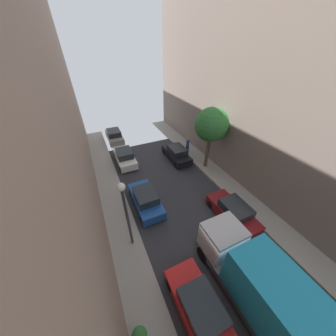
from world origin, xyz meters
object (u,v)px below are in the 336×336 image
object	(u,v)px
parked_car_left_2	(200,309)
parked_car_right_2	(233,212)
lamp_post	(125,207)
delivery_truck	(259,285)
pedestrian	(188,144)
potted_plant_0	(140,336)
parked_car_left_4	(125,157)
parked_car_right_3	(177,154)
parked_car_left_3	(146,199)
street_tree_1	(211,125)
parked_car_left_5	(114,136)

from	to	relation	value
parked_car_left_2	parked_car_right_2	world-z (taller)	same
parked_car_right_2	lamp_post	bearing A→B (deg)	170.88
delivery_truck	pedestrian	size ratio (longest dim) A/B	3.84
parked_car_left_2	potted_plant_0	bearing A→B (deg)	174.17
parked_car_left_4	lamp_post	world-z (taller)	lamp_post
parked_car_right_3	pedestrian	xyz separation A→B (m)	(1.86, 0.81, 0.35)
potted_plant_0	lamp_post	bearing A→B (deg)	78.73
parked_car_left_3	parked_car_left_2	bearing A→B (deg)	-90.00
street_tree_1	parked_car_left_4	bearing A→B (deg)	150.04
parked_car_left_4	parked_car_right_3	world-z (taller)	same
parked_car_right_2	delivery_truck	size ratio (longest dim) A/B	0.64
parked_car_left_5	delivery_truck	size ratio (longest dim) A/B	0.64
parked_car_left_3	lamp_post	world-z (taller)	lamp_post
parked_car_left_5	street_tree_1	size ratio (longest dim) A/B	0.69
parked_car_left_4	pedestrian	size ratio (longest dim) A/B	2.44
parked_car_right_3	delivery_truck	size ratio (longest dim) A/B	0.64
parked_car_left_4	parked_car_right_2	distance (m)	12.10
parked_car_right_3	parked_car_right_2	bearing A→B (deg)	-90.00
pedestrian	street_tree_1	distance (m)	4.94
delivery_truck	parked_car_right_2	bearing A→B (deg)	58.34
delivery_truck	lamp_post	xyz separation A→B (m)	(-4.60, 5.55, 1.75)
parked_car_left_2	delivery_truck	bearing A→B (deg)	-12.16
parked_car_left_5	street_tree_1	bearing A→B (deg)	-53.14
parked_car_left_5	parked_car_right_3	distance (m)	9.20
parked_car_left_4	parked_car_right_2	size ratio (longest dim) A/B	1.00
lamp_post	parked_car_left_2	bearing A→B (deg)	-69.07
parked_car_right_2	potted_plant_0	distance (m)	8.95
parked_car_left_4	potted_plant_0	xyz separation A→B (m)	(-2.83, -14.33, -0.02)
parked_car_right_3	lamp_post	xyz separation A→B (m)	(-7.30, -7.91, 2.81)
parked_car_left_3	parked_car_right_3	size ratio (longest dim) A/B	1.00
pedestrian	lamp_post	world-z (taller)	lamp_post
parked_car_left_3	street_tree_1	distance (m)	8.86
parked_car_left_5	street_tree_1	distance (m)	13.14
potted_plant_0	parked_car_right_2	bearing A→B (deg)	23.07
parked_car_right_2	delivery_truck	world-z (taller)	delivery_truck
parked_car_left_3	street_tree_1	xyz separation A→B (m)	(7.52, 2.56, 3.93)
parked_car_left_5	parked_car_left_4	bearing A→B (deg)	-90.00
parked_car_right_3	street_tree_1	distance (m)	5.16
parked_car_right_3	potted_plant_0	bearing A→B (deg)	-123.19
parked_car_right_2	street_tree_1	world-z (taller)	street_tree_1
delivery_truck	lamp_post	world-z (taller)	lamp_post
potted_plant_0	street_tree_1	bearing A→B (deg)	44.01
pedestrian	street_tree_1	world-z (taller)	street_tree_1
parked_car_left_2	lamp_post	size ratio (longest dim) A/B	0.83
parked_car_left_5	pedestrian	distance (m)	9.84
parked_car_left_2	delivery_truck	world-z (taller)	delivery_truck
parked_car_left_5	delivery_truck	xyz separation A→B (m)	(2.70, -20.90, 1.07)
parked_car_right_3	pedestrian	distance (m)	2.06
parked_car_left_5	delivery_truck	bearing A→B (deg)	-82.64
parked_car_left_2	parked_car_right_2	xyz separation A→B (m)	(5.40, 3.80, 0.00)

